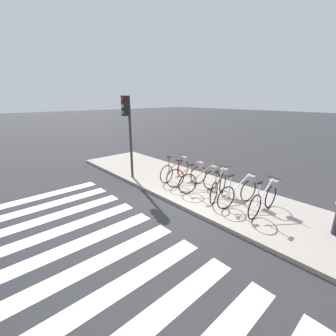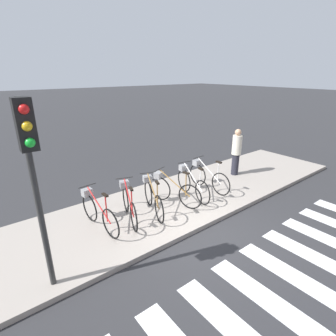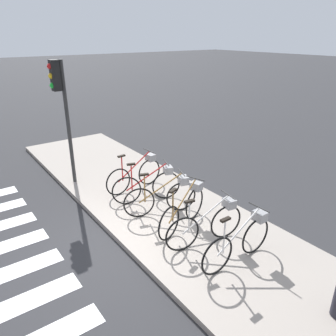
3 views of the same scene
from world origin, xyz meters
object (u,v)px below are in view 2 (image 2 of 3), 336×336
at_px(parked_bicycle_1, 129,203).
at_px(parked_bicycle_4, 191,182).
at_px(pedestrian, 236,151).
at_px(traffic_light, 31,161).
at_px(parked_bicycle_3, 172,189).
at_px(parked_bicycle_2, 152,196).
at_px(parked_bicycle_5, 207,176).
at_px(parked_bicycle_0, 97,211).

relative_size(parked_bicycle_1, parked_bicycle_4, 0.97).
bearing_deg(pedestrian, parked_bicycle_1, -176.38).
bearing_deg(traffic_light, parked_bicycle_3, 17.96).
xyz_separation_m(parked_bicycle_1, pedestrian, (4.71, 0.30, 0.45)).
distance_m(parked_bicycle_2, parked_bicycle_5, 2.24).
bearing_deg(pedestrian, parked_bicycle_2, -174.72).
height_order(parked_bicycle_4, pedestrian, pedestrian).
relative_size(parked_bicycle_1, traffic_light, 0.50).
height_order(parked_bicycle_0, pedestrian, pedestrian).
distance_m(parked_bicycle_1, parked_bicycle_3, 1.41).
bearing_deg(parked_bicycle_0, parked_bicycle_2, -6.75).
height_order(parked_bicycle_1, traffic_light, traffic_light).
distance_m(parked_bicycle_0, pedestrian, 5.53).
height_order(parked_bicycle_1, parked_bicycle_3, same).
bearing_deg(parked_bicycle_5, parked_bicycle_4, -173.91).
relative_size(parked_bicycle_4, parked_bicycle_5, 0.99).
bearing_deg(parked_bicycle_5, parked_bicycle_3, -176.91).
xyz_separation_m(parked_bicycle_1, parked_bicycle_2, (0.70, -0.07, 0.00)).
distance_m(parked_bicycle_3, traffic_light, 4.30).
bearing_deg(parked_bicycle_3, parked_bicycle_5, 3.09).
relative_size(parked_bicycle_4, pedestrian, 1.00).
distance_m(parked_bicycle_0, traffic_light, 2.75).
height_order(parked_bicycle_5, traffic_light, traffic_light).
bearing_deg(parked_bicycle_0, parked_bicycle_1, -7.50).
relative_size(parked_bicycle_1, parked_bicycle_2, 1.00).
height_order(parked_bicycle_0, parked_bicycle_4, same).
bearing_deg(parked_bicycle_2, parked_bicycle_3, 2.87).
bearing_deg(traffic_light, parked_bicycle_2, 21.33).
distance_m(parked_bicycle_1, parked_bicycle_4, 2.17).
bearing_deg(parked_bicycle_2, pedestrian, 5.28).
distance_m(parked_bicycle_2, parked_bicycle_4, 1.47).
bearing_deg(parked_bicycle_2, parked_bicycle_5, 3.02).
bearing_deg(parked_bicycle_4, parked_bicycle_1, 179.05).
bearing_deg(parked_bicycle_2, traffic_light, -158.67).
bearing_deg(parked_bicycle_3, traffic_light, -162.04).
height_order(parked_bicycle_3, pedestrian, pedestrian).
bearing_deg(parked_bicycle_3, pedestrian, 5.80).
bearing_deg(parked_bicycle_1, parked_bicycle_4, -0.95).
xyz_separation_m(parked_bicycle_1, parked_bicycle_4, (2.17, -0.04, 0.00)).
height_order(parked_bicycle_3, traffic_light, traffic_light).
height_order(parked_bicycle_0, traffic_light, traffic_light).
bearing_deg(parked_bicycle_2, parked_bicycle_4, 1.41).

